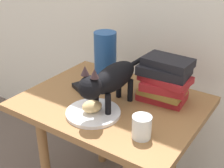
{
  "coord_description": "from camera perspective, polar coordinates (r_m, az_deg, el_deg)",
  "views": [
    {
      "loc": [
        0.64,
        -0.95,
        1.24
      ],
      "look_at": [
        0.0,
        0.0,
        0.68
      ],
      "focal_mm": 48.28,
      "sensor_mm": 36.0,
      "label": 1
    }
  ],
  "objects": [
    {
      "name": "cat",
      "position": [
        1.19,
        -0.37,
        0.81
      ],
      "size": [
        0.1,
        0.48,
        0.23
      ],
      "color": "black",
      "rests_on": "side_table"
    },
    {
      "name": "tv_remote",
      "position": [
        1.38,
        -5.52,
        -1.15
      ],
      "size": [
        0.15,
        0.1,
        0.02
      ],
      "primitive_type": "cube",
      "rotation": [
        0.0,
        0.0,
        -0.43
      ],
      "color": "black",
      "rests_on": "side_table"
    },
    {
      "name": "green_vase",
      "position": [
        1.44,
        -1.28,
        5.03
      ],
      "size": [
        0.11,
        0.11,
        0.25
      ],
      "primitive_type": "cylinder",
      "color": "navy",
      "rests_on": "side_table"
    },
    {
      "name": "bread_roll",
      "position": [
        1.19,
        -3.75,
        -4.29
      ],
      "size": [
        0.1,
        0.1,
        0.05
      ],
      "primitive_type": "ellipsoid",
      "rotation": [
        0.0,
        0.0,
        0.93
      ],
      "color": "#E0BC7A",
      "rests_on": "plate"
    },
    {
      "name": "side_table",
      "position": [
        1.36,
        -0.0,
        -6.34
      ],
      "size": [
        0.77,
        0.59,
        0.6
      ],
      "color": "olive",
      "rests_on": "ground"
    },
    {
      "name": "candle_jar",
      "position": [
        1.07,
        5.63,
        -8.31
      ],
      "size": [
        0.07,
        0.07,
        0.08
      ],
      "color": "silver",
      "rests_on": "side_table"
    },
    {
      "name": "plate",
      "position": [
        1.22,
        -3.64,
        -5.41
      ],
      "size": [
        0.22,
        0.22,
        0.01
      ],
      "primitive_type": "cylinder",
      "color": "white",
      "rests_on": "side_table"
    },
    {
      "name": "book_stack",
      "position": [
        1.29,
        9.91,
        0.75
      ],
      "size": [
        0.23,
        0.17,
        0.2
      ],
      "color": "maroon",
      "rests_on": "side_table"
    }
  ]
}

